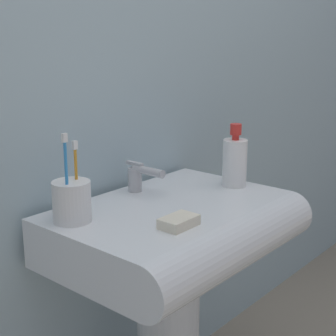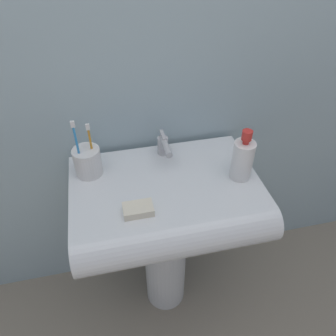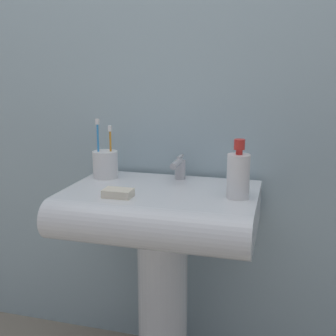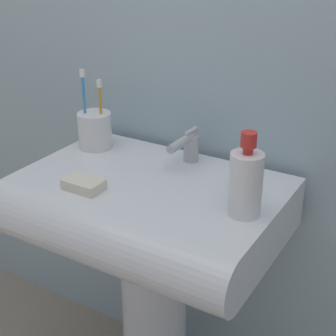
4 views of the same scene
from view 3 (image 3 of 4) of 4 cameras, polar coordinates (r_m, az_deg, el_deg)
name	(u,v)px [view 3 (image 3 of 4)]	position (r m, az deg, el deg)	size (l,w,h in m)	color
wall_back	(180,39)	(1.55, 1.70, 17.09)	(5.00, 0.05, 2.40)	#9EB7C1
sink_pedestal	(163,304)	(1.54, -0.72, -18.00)	(0.17, 0.17, 0.59)	white
sink_basin	(158,211)	(1.35, -1.32, -5.89)	(0.62, 0.44, 0.12)	white
faucet	(179,167)	(1.47, 1.51, 0.12)	(0.04, 0.13, 0.08)	#B7B7BC
toothbrush_cup	(105,164)	(1.52, -8.49, 0.55)	(0.09, 0.09, 0.21)	white
soap_bottle	(238,175)	(1.27, 9.50, -0.91)	(0.07, 0.07, 0.18)	white
bar_soap	(118,193)	(1.29, -6.80, -3.39)	(0.09, 0.06, 0.02)	silver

